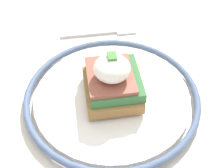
# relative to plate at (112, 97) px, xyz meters

# --- Properties ---
(dining_table) EXTENTS (1.10, 0.65, 0.76)m
(dining_table) POSITION_rel_plate_xyz_m (0.03, -0.02, -0.14)
(dining_table) COLOR beige
(dining_table) RESTS_ON ground_plane
(plate) EXTENTS (0.26, 0.26, 0.02)m
(plate) POSITION_rel_plate_xyz_m (0.00, 0.00, 0.00)
(plate) COLOR white
(plate) RESTS_ON dining_table
(sandwich) EXTENTS (0.12, 0.09, 0.07)m
(sandwich) POSITION_rel_plate_xyz_m (-0.00, 0.00, 0.03)
(sandwich) COLOR #9E703D
(sandwich) RESTS_ON plate
(fork) EXTENTS (0.02, 0.14, 0.00)m
(fork) POSITION_rel_plate_xyz_m (-0.17, 0.01, -0.01)
(fork) COLOR silver
(fork) RESTS_ON dining_table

